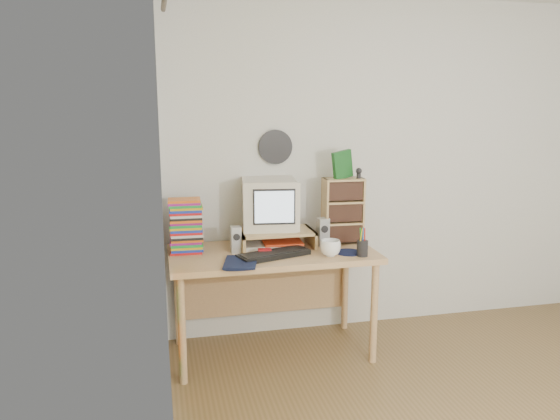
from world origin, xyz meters
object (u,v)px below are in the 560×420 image
desk (270,267)px  cd_rack (343,211)px  mug (330,248)px  dvd_stack (186,231)px  crt_monitor (270,205)px  keyboard (274,254)px  diary (224,261)px

desk → cd_rack: (0.54, 0.04, 0.37)m
cd_rack → mug: size_ratio=3.45×
dvd_stack → cd_rack: size_ratio=0.64×
crt_monitor → keyboard: size_ratio=0.76×
keyboard → diary: size_ratio=1.96×
desk → mug: (0.35, -0.26, 0.19)m
crt_monitor → dvd_stack: bearing=-168.0°
desk → diary: bearing=-140.3°
desk → mug: size_ratio=10.23×
crt_monitor → keyboard: crt_monitor is taller
crt_monitor → cd_rack: cd_rack is taller
crt_monitor → dvd_stack: size_ratio=1.22×
diary → mug: bearing=16.2°
crt_monitor → diary: bearing=-126.9°
dvd_stack → mug: bearing=-15.9°
crt_monitor → cd_rack: (0.52, -0.05, -0.06)m
keyboard → dvd_stack: bearing=138.6°
desk → dvd_stack: 0.64m
desk → dvd_stack: bearing=176.1°
cd_rack → mug: bearing=-119.6°
mug → diary: bearing=-177.1°
cd_rack → mug: cd_rack is taller
cd_rack → diary: cd_rack is taller
crt_monitor → mug: 0.54m
mug → keyboard: bearing=170.5°
cd_rack → diary: (-0.90, -0.33, -0.21)m
crt_monitor → mug: size_ratio=2.70×
desk → crt_monitor: size_ratio=3.79×
diary → crt_monitor: bearing=59.0°
desk → crt_monitor: 0.44m
desk → diary: diary is taller
desk → diary: 0.49m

